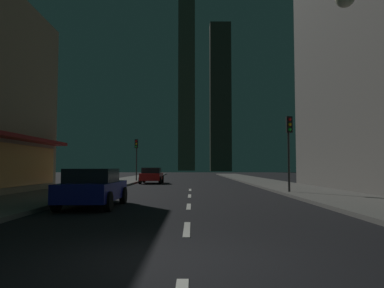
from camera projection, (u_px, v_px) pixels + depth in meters
ground_plane at (192, 182)px, 37.89m from camera, size 78.00×136.00×0.10m
sidewalk_right at (262, 181)px, 37.86m from camera, size 4.00×76.00×0.15m
sidewalk_left at (123, 181)px, 37.93m from camera, size 4.00×76.00×0.15m
lane_marking_center at (190, 207)px, 14.33m from camera, size 0.16×23.00×0.01m
skyscraper_distant_tall at (188, 86)px, 159.76m from camera, size 7.00×6.63×72.04m
skyscraper_distant_mid at (222, 97)px, 132.70m from camera, size 7.35×5.09×52.50m
car_parked_near at (95, 187)px, 14.15m from camera, size 1.98×4.24×1.45m
car_parked_far at (154, 175)px, 34.77m from camera, size 1.98×4.24×1.45m
fire_hydrant_far_left at (116, 181)px, 28.99m from camera, size 0.42×0.30×0.65m
traffic_light_near_right at (291, 137)px, 20.78m from camera, size 0.32×0.48×4.20m
traffic_light_far_left at (138, 150)px, 38.03m from camera, size 0.32×0.48×4.20m
street_lamp_right at (375, 44)px, 10.88m from camera, size 1.96×0.56×6.58m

